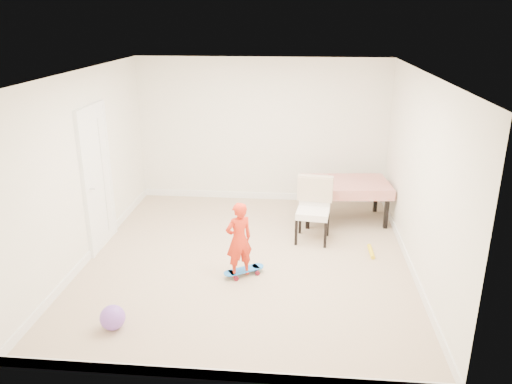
# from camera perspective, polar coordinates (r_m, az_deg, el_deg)

# --- Properties ---
(ground) EXTENTS (5.00, 5.00, 0.00)m
(ground) POSITION_cam_1_polar(r_m,az_deg,el_deg) (7.15, -0.95, -7.70)
(ground) COLOR tan
(ground) RESTS_ON ground
(ceiling) EXTENTS (4.50, 5.00, 0.04)m
(ceiling) POSITION_cam_1_polar(r_m,az_deg,el_deg) (6.39, -1.09, 13.30)
(ceiling) COLOR white
(ceiling) RESTS_ON wall_back
(wall_back) EXTENTS (4.50, 0.04, 2.60)m
(wall_back) POSITION_cam_1_polar(r_m,az_deg,el_deg) (9.04, 0.70, 6.96)
(wall_back) COLOR white
(wall_back) RESTS_ON ground
(wall_front) EXTENTS (4.50, 0.04, 2.60)m
(wall_front) POSITION_cam_1_polar(r_m,az_deg,el_deg) (4.38, -4.56, -7.42)
(wall_front) COLOR white
(wall_front) RESTS_ON ground
(wall_left) EXTENTS (0.04, 5.00, 2.60)m
(wall_left) POSITION_cam_1_polar(r_m,az_deg,el_deg) (7.24, -18.87, 2.65)
(wall_left) COLOR white
(wall_left) RESTS_ON ground
(wall_right) EXTENTS (0.04, 5.00, 2.60)m
(wall_right) POSITION_cam_1_polar(r_m,az_deg,el_deg) (6.80, 18.03, 1.66)
(wall_right) COLOR white
(wall_right) RESTS_ON ground
(door) EXTENTS (0.11, 0.94, 2.11)m
(door) POSITION_cam_1_polar(r_m,az_deg,el_deg) (7.58, -17.70, 1.33)
(door) COLOR white
(door) RESTS_ON ground
(baseboard_back) EXTENTS (4.50, 0.02, 0.12)m
(baseboard_back) POSITION_cam_1_polar(r_m,az_deg,el_deg) (9.40, 0.67, -0.41)
(baseboard_back) COLOR white
(baseboard_back) RESTS_ON ground
(baseboard_front) EXTENTS (4.50, 0.02, 0.12)m
(baseboard_front) POSITION_cam_1_polar(r_m,az_deg,el_deg) (5.05, -4.18, -20.09)
(baseboard_front) COLOR white
(baseboard_front) RESTS_ON ground
(baseboard_left) EXTENTS (0.02, 5.00, 0.12)m
(baseboard_left) POSITION_cam_1_polar(r_m,az_deg,el_deg) (7.68, -17.92, -6.23)
(baseboard_left) COLOR white
(baseboard_left) RESTS_ON ground
(baseboard_right) EXTENTS (0.02, 5.00, 0.12)m
(baseboard_right) POSITION_cam_1_polar(r_m,az_deg,el_deg) (7.26, 17.08, -7.69)
(baseboard_right) COLOR white
(baseboard_right) RESTS_ON ground
(dining_table) EXTENTS (1.53, 1.05, 0.68)m
(dining_table) POSITION_cam_1_polar(r_m,az_deg,el_deg) (8.49, 9.97, -0.99)
(dining_table) COLOR red
(dining_table) RESTS_ON ground
(dining_chair) EXTENTS (0.61, 0.68, 0.98)m
(dining_chair) POSITION_cam_1_polar(r_m,az_deg,el_deg) (7.58, 6.54, -2.13)
(dining_chair) COLOR beige
(dining_chair) RESTS_ON ground
(skateboard) EXTENTS (0.60, 0.49, 0.09)m
(skateboard) POSITION_cam_1_polar(r_m,az_deg,el_deg) (6.74, -1.39, -9.14)
(skateboard) COLOR blue
(skateboard) RESTS_ON ground
(child) EXTENTS (0.44, 0.41, 1.02)m
(child) POSITION_cam_1_polar(r_m,az_deg,el_deg) (6.48, -1.96, -5.74)
(child) COLOR red
(child) RESTS_ON ground
(balloon) EXTENTS (0.28, 0.28, 0.28)m
(balloon) POSITION_cam_1_polar(r_m,az_deg,el_deg) (5.87, -16.07, -13.62)
(balloon) COLOR #8955CC
(balloon) RESTS_ON ground
(foam_toy) EXTENTS (0.07, 0.40, 0.06)m
(foam_toy) POSITION_cam_1_polar(r_m,az_deg,el_deg) (7.50, 13.01, -6.64)
(foam_toy) COLOR yellow
(foam_toy) RESTS_ON ground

